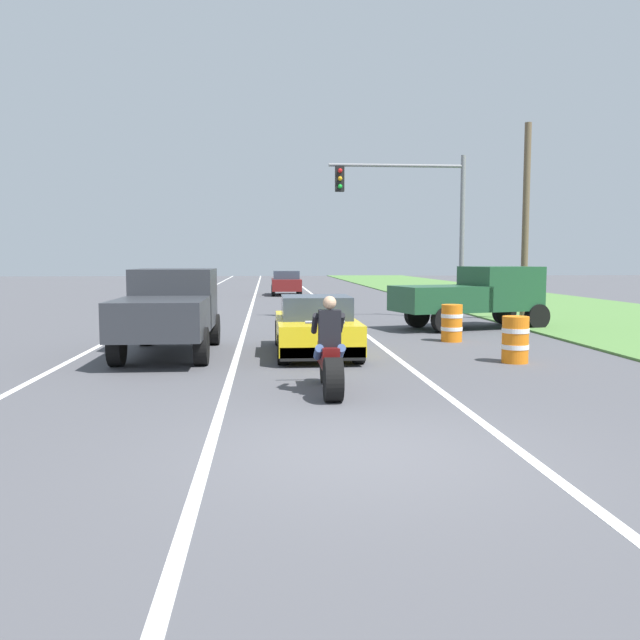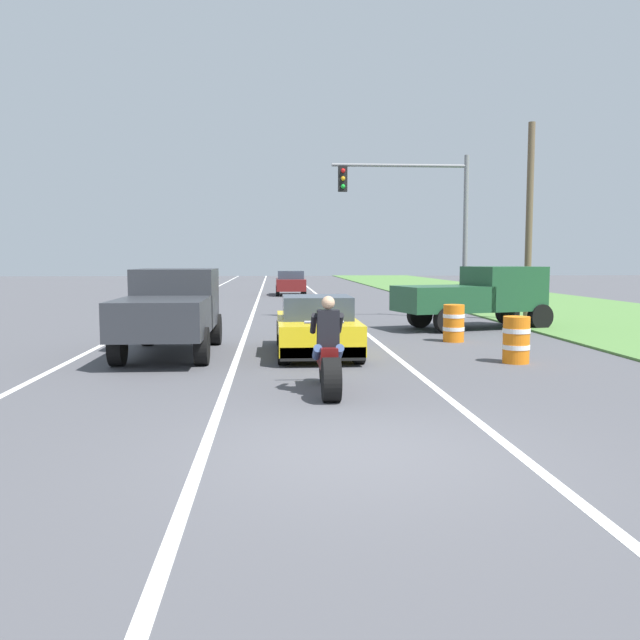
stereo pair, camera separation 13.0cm
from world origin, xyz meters
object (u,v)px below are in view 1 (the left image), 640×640
Objects in this scene: traffic_light_mast_near at (420,210)px; distant_car_far_ahead at (286,283)px; motorcycle_with_rider at (330,358)px; construction_barrel_nearest at (515,339)px; construction_barrel_mid at (452,323)px; pickup_truck_right_shoulder_dark_green at (475,294)px; pickup_truck_left_lane_dark_grey at (170,307)px; sports_car_yellow at (316,327)px.

traffic_light_mast_near reaches higher than distant_car_far_ahead.
motorcycle_with_rider is 30.10m from distant_car_far_ahead.
construction_barrel_nearest and construction_barrel_mid have the same top height.
traffic_light_mast_near is at bearing -75.20° from distant_car_far_ahead.
construction_barrel_mid is 23.74m from distant_car_far_ahead.
motorcycle_with_rider is 0.43× the size of pickup_truck_right_shoulder_dark_green.
motorcycle_with_rider is at bearing -55.66° from pickup_truck_left_lane_dark_grey.
pickup_truck_right_shoulder_dark_green reaches higher than sports_car_yellow.
traffic_light_mast_near is at bearing 62.66° from sports_car_yellow.
distant_car_far_ahead is (-5.44, 20.16, -0.33)m from pickup_truck_right_shoulder_dark_green.
pickup_truck_right_shoulder_dark_green is 5.14× the size of construction_barrel_mid.
construction_barrel_mid is (3.84, 2.02, -0.13)m from sports_car_yellow.
construction_barrel_nearest is 27.45m from distant_car_far_ahead.
construction_barrel_nearest is 3.72m from construction_barrel_mid.
sports_car_yellow is 4.34m from construction_barrel_mid.
pickup_truck_right_shoulder_dark_green is at bearing 78.98° from construction_barrel_nearest.
pickup_truck_right_shoulder_dark_green is 3.74m from construction_barrel_mid.
pickup_truck_right_shoulder_dark_green is 20.88m from distant_car_far_ahead.
construction_barrel_nearest is at bearing 34.53° from motorcycle_with_rider.
pickup_truck_right_shoulder_dark_green is (8.91, 5.16, 0.00)m from pickup_truck_left_lane_dark_grey.
sports_car_yellow is at bearing -152.28° from construction_barrel_mid.
traffic_light_mast_near is 7.61m from construction_barrel_mid.
pickup_truck_left_lane_dark_grey reaches higher than construction_barrel_mid.
sports_car_yellow is 7.67m from pickup_truck_right_shoulder_dark_green.
motorcycle_with_rider is at bearing -109.10° from traffic_light_mast_near.
pickup_truck_left_lane_dark_grey reaches higher than distant_car_far_ahead.
sports_car_yellow is at bearing -90.20° from distant_car_far_ahead.
construction_barrel_mid is (7.22, 1.88, -0.60)m from pickup_truck_left_lane_dark_grey.
pickup_truck_left_lane_dark_grey reaches higher than construction_barrel_nearest.
pickup_truck_right_shoulder_dark_green is (5.64, 9.94, 0.51)m from motorcycle_with_rider.
motorcycle_with_rider reaches higher than construction_barrel_nearest.
distant_car_far_ahead is at bearing 98.54° from construction_barrel_nearest.
pickup_truck_left_lane_dark_grey is at bearing -132.56° from traffic_light_mast_near.
pickup_truck_left_lane_dark_grey is 4.80× the size of construction_barrel_mid.
motorcycle_with_rider is at bearing -120.71° from construction_barrel_mid.
pickup_truck_left_lane_dark_grey is 1.20× the size of distant_car_far_ahead.
traffic_light_mast_near is 6.00× the size of construction_barrel_mid.
construction_barrel_mid is (3.95, 6.66, -0.09)m from motorcycle_with_rider.
pickup_truck_right_shoulder_dark_green is at bearing 43.76° from sports_car_yellow.
pickup_truck_left_lane_dark_grey reaches higher than motorcycle_with_rider.
pickup_truck_right_shoulder_dark_green reaches higher than motorcycle_with_rider.
pickup_truck_right_shoulder_dark_green is 1.29× the size of distant_car_far_ahead.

